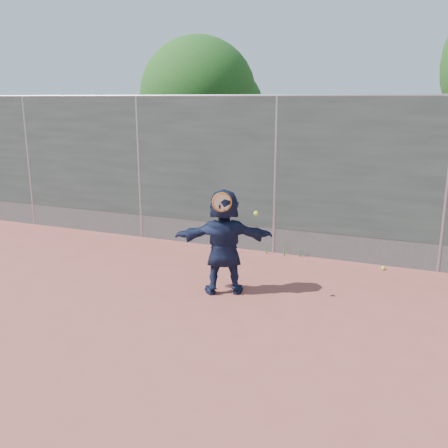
% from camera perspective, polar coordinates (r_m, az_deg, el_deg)
% --- Properties ---
extents(ground, '(80.00, 80.00, 0.00)m').
position_cam_1_polar(ground, '(6.85, -2.97, -11.38)').
color(ground, '#9E4C42').
rests_on(ground, ground).
extents(player, '(1.59, 1.06, 1.65)m').
position_cam_1_polar(player, '(7.64, -0.00, -2.00)').
color(player, '#151F3C').
rests_on(player, ground).
extents(ball_ground, '(0.07, 0.07, 0.07)m').
position_cam_1_polar(ball_ground, '(9.29, 17.73, -4.83)').
color(ball_ground, '#BBED34').
rests_on(ball_ground, ground).
extents(fence, '(20.00, 0.06, 3.03)m').
position_cam_1_polar(fence, '(9.56, 5.90, 5.86)').
color(fence, '#38423D').
rests_on(fence, ground).
extents(swing_action, '(0.68, 0.17, 0.51)m').
position_cam_1_polar(swing_action, '(7.28, 0.14, 2.24)').
color(swing_action, '#C46312').
rests_on(swing_action, ground).
extents(tree_left, '(3.15, 3.00, 4.53)m').
position_cam_1_polar(tree_left, '(13.32, -2.23, 14.11)').
color(tree_left, '#382314').
rests_on(tree_left, ground).
extents(weed_clump, '(0.68, 0.07, 0.30)m').
position_cam_1_polar(weed_clump, '(9.69, 7.16, -2.85)').
color(weed_clump, '#387226').
rests_on(weed_clump, ground).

